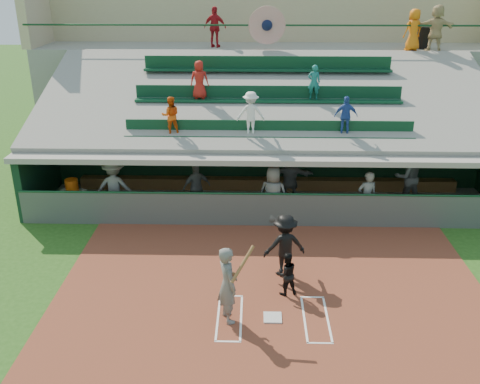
{
  "coord_description": "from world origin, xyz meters",
  "views": [
    {
      "loc": [
        -0.5,
        -10.58,
        7.65
      ],
      "look_at": [
        -0.87,
        3.5,
        1.8
      ],
      "focal_mm": 40.0,
      "sensor_mm": 36.0,
      "label": 1
    }
  ],
  "objects_px": {
    "batter_at_plate": "(228,284)",
    "white_table": "(73,200)",
    "water_cooler": "(72,185)",
    "home_plate": "(273,317)",
    "trash_bin": "(424,38)",
    "catcher": "(286,274)"
  },
  "relations": [
    {
      "from": "catcher",
      "to": "trash_bin",
      "type": "relative_size",
      "value": 1.31
    },
    {
      "from": "home_plate",
      "to": "white_table",
      "type": "xyz_separation_m",
      "value": [
        -6.65,
        5.98,
        0.36
      ]
    },
    {
      "from": "water_cooler",
      "to": "catcher",
      "type": "bearing_deg",
      "value": -35.01
    },
    {
      "from": "home_plate",
      "to": "trash_bin",
      "type": "bearing_deg",
      "value": 62.6
    },
    {
      "from": "white_table",
      "to": "trash_bin",
      "type": "distance_m",
      "value": 15.63
    },
    {
      "from": "catcher",
      "to": "white_table",
      "type": "xyz_separation_m",
      "value": [
        -7.0,
        4.92,
        -0.2
      ]
    },
    {
      "from": "water_cooler",
      "to": "trash_bin",
      "type": "height_order",
      "value": "trash_bin"
    },
    {
      "from": "batter_at_plate",
      "to": "water_cooler",
      "type": "xyz_separation_m",
      "value": [
        -5.54,
        5.99,
        -0.01
      ]
    },
    {
      "from": "catcher",
      "to": "water_cooler",
      "type": "xyz_separation_m",
      "value": [
        -6.96,
        4.87,
        0.37
      ]
    },
    {
      "from": "batter_at_plate",
      "to": "water_cooler",
      "type": "bearing_deg",
      "value": 132.78
    },
    {
      "from": "white_table",
      "to": "water_cooler",
      "type": "distance_m",
      "value": 0.58
    },
    {
      "from": "batter_at_plate",
      "to": "white_table",
      "type": "distance_m",
      "value": 8.25
    },
    {
      "from": "home_plate",
      "to": "water_cooler",
      "type": "xyz_separation_m",
      "value": [
        -6.6,
        5.93,
        0.93
      ]
    },
    {
      "from": "home_plate",
      "to": "batter_at_plate",
      "type": "distance_m",
      "value": 1.42
    },
    {
      "from": "catcher",
      "to": "water_cooler",
      "type": "relative_size",
      "value": 2.69
    },
    {
      "from": "trash_bin",
      "to": "catcher",
      "type": "bearing_deg",
      "value": -118.13
    },
    {
      "from": "water_cooler",
      "to": "trash_bin",
      "type": "bearing_deg",
      "value": 27.41
    },
    {
      "from": "catcher",
      "to": "water_cooler",
      "type": "distance_m",
      "value": 8.5
    },
    {
      "from": "home_plate",
      "to": "batter_at_plate",
      "type": "height_order",
      "value": "batter_at_plate"
    },
    {
      "from": "trash_bin",
      "to": "water_cooler",
      "type": "bearing_deg",
      "value": -152.59
    },
    {
      "from": "white_table",
      "to": "catcher",
      "type": "bearing_deg",
      "value": -12.42
    },
    {
      "from": "white_table",
      "to": "trash_bin",
      "type": "height_order",
      "value": "trash_bin"
    }
  ]
}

